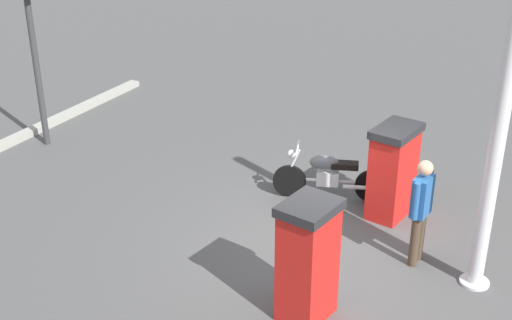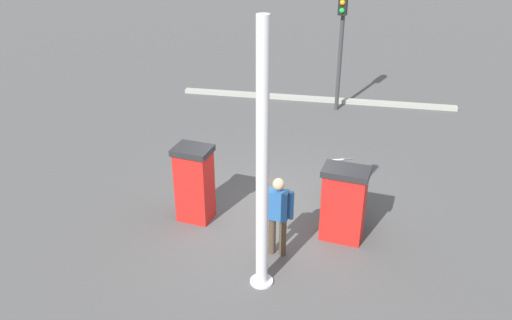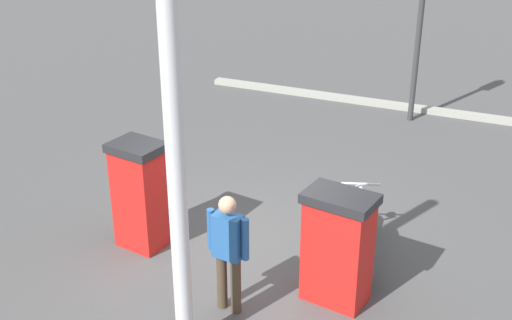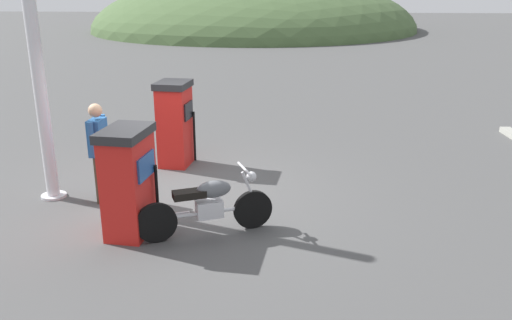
{
  "view_description": "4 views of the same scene",
  "coord_description": "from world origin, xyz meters",
  "px_view_note": "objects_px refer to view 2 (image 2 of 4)",
  "views": [
    {
      "loc": [
        -3.49,
        7.81,
        5.44
      ],
      "look_at": [
        1.08,
        0.05,
        1.2
      ],
      "focal_mm": 47.91,
      "sensor_mm": 36.0,
      "label": 1
    },
    {
      "loc": [
        -9.14,
        -1.84,
        6.01
      ],
      "look_at": [
        0.81,
        0.53,
        0.8
      ],
      "focal_mm": 36.99,
      "sensor_mm": 36.0,
      "label": 2
    },
    {
      "loc": [
        -7.16,
        -3.67,
        5.11
      ],
      "look_at": [
        0.84,
        0.31,
        1.05
      ],
      "focal_mm": 45.93,
      "sensor_mm": 36.0,
      "label": 3
    },
    {
      "loc": [
        1.67,
        -8.08,
        3.3
      ],
      "look_at": [
        1.15,
        -0.23,
        0.69
      ],
      "focal_mm": 37.24,
      "sensor_mm": 36.0,
      "label": 4
    }
  ],
  "objects_px": {
    "fuel_pump_near": "(344,203)",
    "canopy_support_pole": "(262,170)",
    "motorcycle_near_pump": "(346,190)",
    "attendant_person": "(278,212)",
    "fuel_pump_far": "(195,183)",
    "roadside_traffic_light": "(342,29)"
  },
  "relations": [
    {
      "from": "fuel_pump_near",
      "to": "canopy_support_pole",
      "type": "height_order",
      "value": "canopy_support_pole"
    },
    {
      "from": "roadside_traffic_light",
      "to": "canopy_support_pole",
      "type": "height_order",
      "value": "canopy_support_pole"
    },
    {
      "from": "fuel_pump_near",
      "to": "motorcycle_near_pump",
      "type": "bearing_deg",
      "value": 1.21
    },
    {
      "from": "fuel_pump_near",
      "to": "roadside_traffic_light",
      "type": "height_order",
      "value": "roadside_traffic_light"
    },
    {
      "from": "fuel_pump_far",
      "to": "roadside_traffic_light",
      "type": "xyz_separation_m",
      "value": [
        6.73,
        -2.2,
        1.67
      ]
    },
    {
      "from": "canopy_support_pole",
      "to": "fuel_pump_far",
      "type": "bearing_deg",
      "value": 46.59
    },
    {
      "from": "fuel_pump_far",
      "to": "motorcycle_near_pump",
      "type": "height_order",
      "value": "fuel_pump_far"
    },
    {
      "from": "fuel_pump_near",
      "to": "motorcycle_near_pump",
      "type": "height_order",
      "value": "fuel_pump_near"
    },
    {
      "from": "fuel_pump_near",
      "to": "fuel_pump_far",
      "type": "bearing_deg",
      "value": 90.0
    },
    {
      "from": "fuel_pump_far",
      "to": "canopy_support_pole",
      "type": "relative_size",
      "value": 0.35
    },
    {
      "from": "motorcycle_near_pump",
      "to": "attendant_person",
      "type": "relative_size",
      "value": 1.13
    },
    {
      "from": "motorcycle_near_pump",
      "to": "fuel_pump_far",
      "type": "bearing_deg",
      "value": 109.93
    },
    {
      "from": "fuel_pump_near",
      "to": "canopy_support_pole",
      "type": "xyz_separation_m",
      "value": [
        -1.67,
        1.21,
        1.44
      ]
    },
    {
      "from": "fuel_pump_near",
      "to": "roadside_traffic_light",
      "type": "distance_m",
      "value": 6.99
    },
    {
      "from": "motorcycle_near_pump",
      "to": "attendant_person",
      "type": "xyz_separation_m",
      "value": [
        -1.87,
        1.09,
        0.46
      ]
    },
    {
      "from": "roadside_traffic_light",
      "to": "motorcycle_near_pump",
      "type": "bearing_deg",
      "value": -172.45
    },
    {
      "from": "fuel_pump_far",
      "to": "roadside_traffic_light",
      "type": "height_order",
      "value": "roadside_traffic_light"
    },
    {
      "from": "fuel_pump_near",
      "to": "fuel_pump_far",
      "type": "distance_m",
      "value": 2.97
    },
    {
      "from": "roadside_traffic_light",
      "to": "canopy_support_pole",
      "type": "distance_m",
      "value": 8.41
    },
    {
      "from": "fuel_pump_far",
      "to": "attendant_person",
      "type": "bearing_deg",
      "value": -113.25
    },
    {
      "from": "attendant_person",
      "to": "canopy_support_pole",
      "type": "height_order",
      "value": "canopy_support_pole"
    },
    {
      "from": "fuel_pump_near",
      "to": "fuel_pump_far",
      "type": "relative_size",
      "value": 0.94
    }
  ]
}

